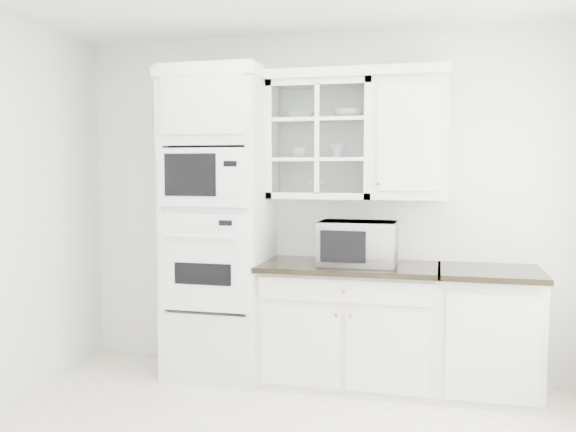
# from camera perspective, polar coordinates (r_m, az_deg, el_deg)

# --- Properties ---
(room_shell) EXTENTS (4.00, 3.50, 2.70)m
(room_shell) POSITION_cam_1_polar(r_m,az_deg,el_deg) (3.61, -0.86, 6.85)
(room_shell) COLOR white
(room_shell) RESTS_ON ground
(oven_column) EXTENTS (0.76, 0.68, 2.40)m
(oven_column) POSITION_cam_1_polar(r_m,az_deg,el_deg) (4.79, -6.48, -0.73)
(oven_column) COLOR silver
(oven_column) RESTS_ON ground
(base_cabinet_run) EXTENTS (1.32, 0.67, 0.92)m
(base_cabinet_run) POSITION_cam_1_polar(r_m,az_deg,el_deg) (4.69, 5.78, -9.98)
(base_cabinet_run) COLOR silver
(base_cabinet_run) RESTS_ON ground
(extra_base_cabinet) EXTENTS (0.72, 0.67, 0.92)m
(extra_base_cabinet) POSITION_cam_1_polar(r_m,az_deg,el_deg) (4.66, 18.25, -10.27)
(extra_base_cabinet) COLOR silver
(extra_base_cabinet) RESTS_ON ground
(upper_cabinet_glass) EXTENTS (0.80, 0.33, 0.90)m
(upper_cabinet_glass) POSITION_cam_1_polar(r_m,az_deg,el_deg) (4.73, 3.13, 7.11)
(upper_cabinet_glass) COLOR silver
(upper_cabinet_glass) RESTS_ON room_shell
(upper_cabinet_solid) EXTENTS (0.55, 0.33, 0.90)m
(upper_cabinet_solid) POSITION_cam_1_polar(r_m,az_deg,el_deg) (4.65, 11.40, 7.08)
(upper_cabinet_solid) COLOR silver
(upper_cabinet_solid) RESTS_ON room_shell
(crown_molding) EXTENTS (2.14, 0.38, 0.07)m
(crown_molding) POSITION_cam_1_polar(r_m,az_deg,el_deg) (4.77, 1.83, 12.95)
(crown_molding) COLOR white
(crown_molding) RESTS_ON room_shell
(countertop_microwave) EXTENTS (0.56, 0.47, 0.32)m
(countertop_microwave) POSITION_cam_1_polar(r_m,az_deg,el_deg) (4.53, 6.57, -2.52)
(countertop_microwave) COLOR white
(countertop_microwave) RESTS_ON base_cabinet_run
(bowl_a) EXTENTS (0.24, 0.24, 0.05)m
(bowl_a) POSITION_cam_1_polar(r_m,az_deg,el_deg) (4.76, 1.23, 9.35)
(bowl_a) COLOR white
(bowl_a) RESTS_ON upper_cabinet_glass
(bowl_b) EXTENTS (0.26, 0.26, 0.07)m
(bowl_b) POSITION_cam_1_polar(r_m,az_deg,el_deg) (4.69, 5.65, 9.50)
(bowl_b) COLOR white
(bowl_b) RESTS_ON upper_cabinet_glass
(cup_a) EXTENTS (0.13, 0.13, 0.08)m
(cup_a) POSITION_cam_1_polar(r_m,az_deg,el_deg) (4.74, 1.08, 5.93)
(cup_a) COLOR white
(cup_a) RESTS_ON upper_cabinet_glass
(cup_b) EXTENTS (0.13, 0.13, 0.10)m
(cup_b) POSITION_cam_1_polar(r_m,az_deg,el_deg) (4.71, 4.62, 6.04)
(cup_b) COLOR white
(cup_b) RESTS_ON upper_cabinet_glass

